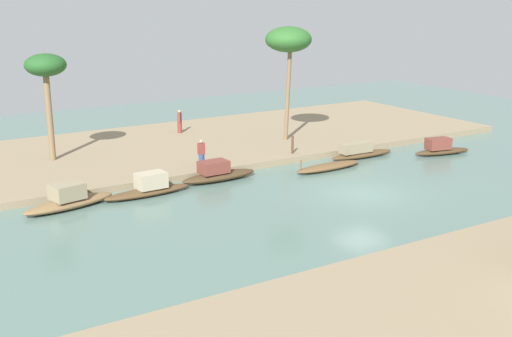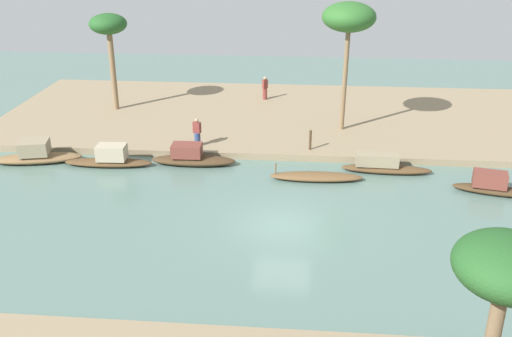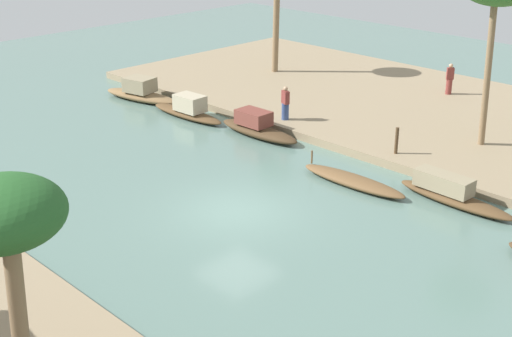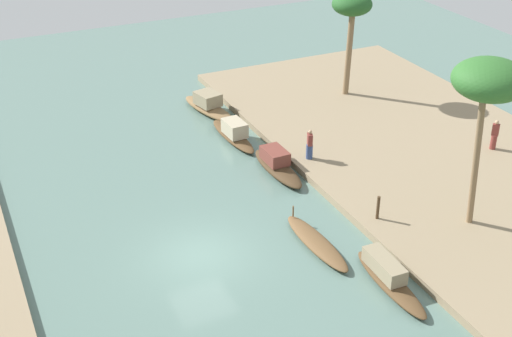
# 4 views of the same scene
# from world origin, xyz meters

# --- Properties ---
(river_water) EXTENTS (65.05, 65.05, 0.00)m
(river_water) POSITION_xyz_m (0.00, 0.00, 0.00)
(river_water) COLOR slate
(river_water) RESTS_ON ground
(riverbank_left) EXTENTS (36.99, 14.14, 0.36)m
(riverbank_left) POSITION_xyz_m (0.00, -14.03, 0.18)
(riverbank_left) COLOR #937F60
(riverbank_left) RESTS_ON ground
(sampan_upstream_small) EXTENTS (4.49, 1.26, 1.14)m
(sampan_upstream_small) POSITION_xyz_m (5.04, -6.06, 0.41)
(sampan_upstream_small) COLOR #47331E
(sampan_upstream_small) RESTS_ON river_water
(sampan_midstream) EXTENTS (4.61, 1.13, 0.89)m
(sampan_midstream) POSITION_xyz_m (-1.47, -4.65, 0.20)
(sampan_midstream) COLOR brown
(sampan_midstream) RESTS_ON river_water
(sampan_near_left_bank) EXTENTS (4.59, 1.09, 1.02)m
(sampan_near_left_bank) POSITION_xyz_m (-4.88, -5.88, 0.39)
(sampan_near_left_bank) COLOR brown
(sampan_near_left_bank) RESTS_ON river_water
(sampan_downstream_large) EXTENTS (4.69, 1.21, 1.17)m
(sampan_downstream_large) POSITION_xyz_m (9.28, -5.54, 0.42)
(sampan_downstream_large) COLOR brown
(sampan_downstream_large) RESTS_ON river_water
(sampan_open_hull) EXTENTS (4.83, 2.21, 1.23)m
(sampan_open_hull) POSITION_xyz_m (13.32, -5.67, 0.43)
(sampan_open_hull) COLOR brown
(sampan_open_hull) RESTS_ON river_water
(person_on_near_bank) EXTENTS (0.47, 0.43, 1.58)m
(person_on_near_bank) POSITION_xyz_m (5.04, -7.89, 1.07)
(person_on_near_bank) COLOR #33477A
(person_on_near_bank) RESTS_ON riverbank_left
(person_by_mooring) EXTENTS (0.44, 0.44, 1.62)m
(person_by_mooring) POSITION_xyz_m (1.93, -17.08, 1.08)
(person_by_mooring) COLOR brown
(person_by_mooring) RESTS_ON riverbank_left
(mooring_post) EXTENTS (0.14, 0.14, 1.11)m
(mooring_post) POSITION_xyz_m (-1.17, -7.84, 0.92)
(mooring_post) COLOR #4C3823
(mooring_post) RESTS_ON riverbank_left
(palm_tree_right_tall) EXTENTS (2.32, 2.32, 5.46)m
(palm_tree_right_tall) POSITION_xyz_m (-5.00, 10.36, 5.01)
(palm_tree_right_tall) COLOR #7F6647
(palm_tree_right_tall) RESTS_ON riverbank_right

